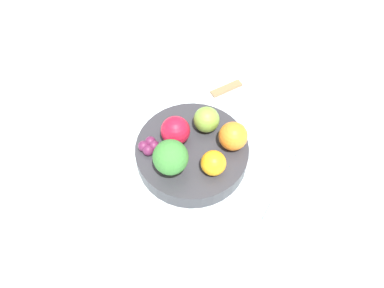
% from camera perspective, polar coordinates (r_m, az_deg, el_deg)
% --- Properties ---
extents(ground_plane, '(6.00, 6.00, 0.00)m').
position_cam_1_polar(ground_plane, '(0.68, -0.00, -3.03)').
color(ground_plane, gray).
extents(table_surface, '(1.20, 1.20, 0.02)m').
position_cam_1_polar(table_surface, '(0.67, -0.00, -2.60)').
color(table_surface, silver).
rests_on(table_surface, ground_plane).
extents(bowl, '(0.19, 0.19, 0.04)m').
position_cam_1_polar(bowl, '(0.65, -0.00, -1.34)').
color(bowl, '#2D2D33').
rests_on(bowl, table_surface).
extents(broccoli, '(0.06, 0.06, 0.07)m').
position_cam_1_polar(broccoli, '(0.58, -3.28, -2.09)').
color(broccoli, '#99C17A').
rests_on(broccoli, bowl).
extents(apple_red, '(0.04, 0.04, 0.04)m').
position_cam_1_polar(apple_red, '(0.64, 2.22, 3.74)').
color(apple_red, olive).
rests_on(apple_red, bowl).
extents(apple_green, '(0.05, 0.05, 0.05)m').
position_cam_1_polar(apple_green, '(0.62, -2.55, 2.05)').
color(apple_green, '#B7142D').
rests_on(apple_green, bowl).
extents(orange_front, '(0.05, 0.05, 0.05)m').
position_cam_1_polar(orange_front, '(0.62, 6.28, 1.20)').
color(orange_front, orange).
rests_on(orange_front, bowl).
extents(orange_back, '(0.04, 0.04, 0.04)m').
position_cam_1_polar(orange_back, '(0.60, 3.29, -2.91)').
color(orange_back, orange).
rests_on(orange_back, bowl).
extents(grape_cluster, '(0.04, 0.04, 0.02)m').
position_cam_1_polar(grape_cluster, '(0.63, -6.56, -0.30)').
color(grape_cluster, '#5B1E42').
rests_on(grape_cluster, bowl).
extents(napkin, '(0.19, 0.19, 0.01)m').
position_cam_1_polar(napkin, '(0.66, 19.36, -8.53)').
color(napkin, silver).
rests_on(napkin, table_surface).
extents(spoon, '(0.06, 0.06, 0.01)m').
position_cam_1_polar(spoon, '(0.76, 5.26, 8.41)').
color(spoon, olive).
rests_on(spoon, table_surface).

